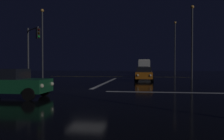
# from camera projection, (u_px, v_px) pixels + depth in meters

# --- Properties ---
(ground) EXTENTS (120.00, 120.00, 0.10)m
(ground) POSITION_uv_depth(u_px,v_px,m) (87.00, 92.00, 15.84)
(ground) COLOR black
(stop_line_north) EXTENTS (0.35, 14.68, 0.01)m
(stop_line_north) POSITION_uv_depth(u_px,v_px,m) (107.00, 82.00, 24.31)
(stop_line_north) COLOR white
(stop_line_north) RESTS_ON ground
(centre_line_ns) EXTENTS (22.00, 0.15, 0.01)m
(centre_line_ns) POSITION_uv_depth(u_px,v_px,m) (119.00, 77.00, 35.80)
(centre_line_ns) COLOR yellow
(centre_line_ns) RESTS_ON ground
(crosswalk_bar_east) EXTENTS (14.68, 0.40, 0.01)m
(crosswalk_bar_east) POSITION_uv_depth(u_px,v_px,m) (221.00, 93.00, 14.65)
(crosswalk_bar_east) COLOR white
(crosswalk_bar_east) RESTS_ON ground
(sedan_orange) EXTENTS (2.02, 4.33, 1.57)m
(sedan_orange) POSITION_uv_depth(u_px,v_px,m) (144.00, 74.00, 26.20)
(sedan_orange) COLOR #C66014
(sedan_orange) RESTS_ON ground
(sedan_gray) EXTENTS (2.02, 4.33, 1.57)m
(sedan_gray) POSITION_uv_depth(u_px,v_px,m) (145.00, 72.00, 32.86)
(sedan_gray) COLOR slate
(sedan_gray) RESTS_ON ground
(sedan_silver) EXTENTS (2.02, 4.33, 1.57)m
(sedan_silver) POSITION_uv_depth(u_px,v_px,m) (143.00, 71.00, 39.31)
(sedan_silver) COLOR #B7B7BC
(sedan_silver) RESTS_ON ground
(sedan_blue) EXTENTS (2.02, 4.33, 1.57)m
(sedan_blue) POSITION_uv_depth(u_px,v_px,m) (144.00, 70.00, 45.29)
(sedan_blue) COLOR navy
(sedan_blue) RESTS_ON ground
(box_truck) EXTENTS (2.68, 8.28, 3.08)m
(box_truck) POSITION_uv_depth(u_px,v_px,m) (144.00, 66.00, 51.98)
(box_truck) COLOR beige
(box_truck) RESTS_ON ground
(sedan_green_crossing) EXTENTS (4.33, 2.02, 1.57)m
(sedan_green_crossing) POSITION_uv_depth(u_px,v_px,m) (9.00, 83.00, 12.66)
(sedan_green_crossing) COLOR #14512D
(sedan_green_crossing) RESTS_ON ground
(traffic_signal_nw) EXTENTS (2.58, 2.58, 5.90)m
(traffic_signal_nw) POSITION_uv_depth(u_px,v_px,m) (32.00, 44.00, 24.74)
(traffic_signal_nw) COLOR #4C4C51
(traffic_signal_nw) RESTS_ON ground
(streetlamp_right_far) EXTENTS (0.44, 0.44, 10.10)m
(streetlamp_right_far) POSITION_uv_depth(u_px,v_px,m) (175.00, 44.00, 44.26)
(streetlamp_right_far) COLOR #424247
(streetlamp_right_far) RESTS_ON ground
(streetlamp_right_near) EXTENTS (0.44, 0.44, 9.11)m
(streetlamp_right_near) POSITION_uv_depth(u_px,v_px,m) (192.00, 37.00, 28.43)
(streetlamp_right_near) COLOR #424247
(streetlamp_right_near) RESTS_ON ground
(streetlamp_left_near) EXTENTS (0.44, 0.44, 9.30)m
(streetlamp_left_near) POSITION_uv_depth(u_px,v_px,m) (42.00, 39.00, 31.08)
(streetlamp_left_near) COLOR #424247
(streetlamp_left_near) RESTS_ON ground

